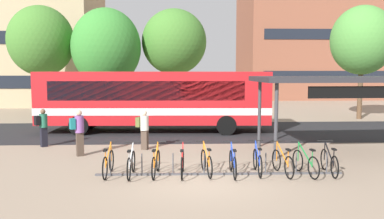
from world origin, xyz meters
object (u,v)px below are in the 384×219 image
(parked_bicycle_orange_0, at_px, (108,163))
(parked_bicycle_orange_2, at_px, (156,163))
(parked_bicycle_blue_5, at_px, (233,163))
(commuter_black_pack_1, at_px, (43,125))
(parked_bicycle_orange_4, at_px, (206,162))
(parked_bicycle_green_8, at_px, (305,163))
(parked_bicycle_blue_6, at_px, (257,162))
(transit_shelter, at_px, (345,81))
(commuter_teal_pack_2, at_px, (79,130))
(city_bus, at_px, (156,99))
(parked_bicycle_silver_1, at_px, (131,164))
(commuter_olive_pack_0, at_px, (144,127))
(street_tree_2, at_px, (41,41))
(parked_bicycle_orange_7, at_px, (283,163))
(street_tree_1, at_px, (362,40))
(parked_bicycle_black_9, at_px, (329,162))
(parked_bicycle_red_3, at_px, (182,164))
(street_tree_3, at_px, (174,42))
(street_tree_0, at_px, (106,47))

(parked_bicycle_orange_0, bearing_deg, parked_bicycle_orange_2, -91.83)
(parked_bicycle_blue_5, distance_m, commuter_black_pack_1, 8.96)
(parked_bicycle_orange_4, relative_size, parked_bicycle_green_8, 1.01)
(parked_bicycle_orange_2, height_order, parked_bicycle_blue_6, same)
(transit_shelter, bearing_deg, parked_bicycle_blue_5, -147.76)
(parked_bicycle_orange_4, bearing_deg, commuter_teal_pack_2, 51.63)
(city_bus, relative_size, commuter_teal_pack_2, 6.83)
(commuter_black_pack_1, bearing_deg, parked_bicycle_silver_1, -87.44)
(city_bus, bearing_deg, commuter_olive_pack_0, -91.36)
(parked_bicycle_blue_6, height_order, commuter_black_pack_1, commuter_black_pack_1)
(street_tree_2, bearing_deg, parked_bicycle_orange_7, -52.86)
(city_bus, distance_m, street_tree_1, 14.76)
(parked_bicycle_blue_6, height_order, parked_bicycle_black_9, same)
(parked_bicycle_blue_6, height_order, parked_bicycle_orange_7, same)
(commuter_black_pack_1, bearing_deg, city_bus, 1.47)
(parked_bicycle_red_3, relative_size, commuter_olive_pack_0, 1.05)
(parked_bicycle_orange_0, xyz_separation_m, parked_bicycle_orange_4, (3.08, -0.02, 0.00))
(parked_bicycle_silver_1, distance_m, parked_bicycle_green_8, 5.45)
(parked_bicycle_orange_4, distance_m, street_tree_3, 18.61)
(parked_bicycle_blue_6, height_order, street_tree_2, street_tree_2)
(street_tree_1, bearing_deg, parked_bicycle_orange_0, -136.69)
(transit_shelter, relative_size, commuter_teal_pack_2, 4.06)
(city_bus, xyz_separation_m, street_tree_0, (-3.93, 7.91, 3.13))
(parked_bicycle_red_3, xyz_separation_m, parked_bicycle_green_8, (3.86, -0.07, 0.00))
(parked_bicycle_orange_0, height_order, parked_bicycle_green_8, same)
(parked_bicycle_black_9, height_order, street_tree_0, street_tree_0)
(parked_bicycle_red_3, bearing_deg, parked_bicycle_orange_2, 89.05)
(parked_bicycle_black_9, xyz_separation_m, street_tree_3, (-4.96, 18.00, 5.02))
(city_bus, height_order, commuter_black_pack_1, city_bus)
(parked_bicycle_orange_4, distance_m, parked_bicycle_blue_5, 0.83)
(parked_bicycle_black_9, bearing_deg, street_tree_1, -24.82)
(parked_bicycle_silver_1, xyz_separation_m, commuter_teal_pack_2, (-2.32, 2.97, 0.64))
(street_tree_3, bearing_deg, parked_bicycle_red_3, -89.00)
(parked_bicycle_green_8, xyz_separation_m, commuter_olive_pack_0, (-5.39, 4.19, 0.55))
(commuter_teal_pack_2, distance_m, street_tree_2, 16.30)
(city_bus, relative_size, parked_bicycle_blue_6, 7.02)
(parked_bicycle_green_8, bearing_deg, parked_bicycle_orange_7, 74.77)
(parked_bicycle_orange_2, relative_size, commuter_black_pack_1, 1.05)
(parked_bicycle_orange_7, bearing_deg, parked_bicycle_silver_1, 82.46)
(parked_bicycle_orange_0, relative_size, parked_bicycle_blue_6, 1.00)
(parked_bicycle_green_8, xyz_separation_m, street_tree_2, (-13.91, 17.51, 5.01))
(city_bus, bearing_deg, commuter_black_pack_1, -137.72)
(parked_bicycle_black_9, bearing_deg, street_tree_2, 43.96)
(commuter_black_pack_1, bearing_deg, transit_shelter, -45.63)
(parked_bicycle_orange_7, xyz_separation_m, commuter_olive_pack_0, (-4.68, 4.12, 0.55))
(commuter_olive_pack_0, bearing_deg, parked_bicycle_orange_0, -80.49)
(commuter_black_pack_1, relative_size, street_tree_2, 0.21)
(street_tree_2, bearing_deg, parked_bicycle_silver_1, -64.10)
(parked_bicycle_green_8, xyz_separation_m, commuter_teal_pack_2, (-7.77, 3.05, 0.64))
(parked_bicycle_blue_5, distance_m, parked_bicycle_black_9, 3.08)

